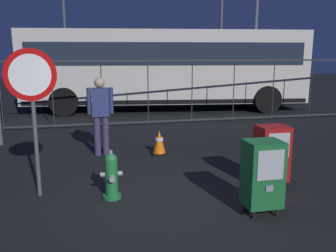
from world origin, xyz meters
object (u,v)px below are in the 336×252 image
(stop_sign, at_px, (32,92))
(bus_near, at_px, (165,66))
(newspaper_box_secondary, at_px, (262,174))
(street_light_near_right, at_px, (64,21))
(newspaper_box_primary, at_px, (272,153))
(fire_hydrant, at_px, (111,176))
(street_light_far_left, at_px, (222,11))
(traffic_cone, at_px, (159,142))
(pedestrian, at_px, (101,112))

(stop_sign, bearing_deg, bus_near, 65.38)
(newspaper_box_secondary, distance_m, bus_near, 9.49)
(stop_sign, distance_m, street_light_near_right, 14.95)
(newspaper_box_secondary, xyz_separation_m, street_light_near_right, (-3.41, 16.08, 3.29))
(newspaper_box_primary, relative_size, bus_near, 0.10)
(fire_hydrant, distance_m, street_light_far_left, 15.28)
(traffic_cone, height_order, bus_near, bus_near)
(stop_sign, xyz_separation_m, pedestrian, (1.02, 2.07, -0.65))
(traffic_cone, distance_m, bus_near, 6.56)
(stop_sign, distance_m, traffic_cone, 3.22)
(stop_sign, bearing_deg, newspaper_box_primary, -6.60)
(pedestrian, distance_m, bus_near, 6.65)
(newspaper_box_primary, xyz_separation_m, pedestrian, (-2.63, 2.49, 0.38))
(bus_near, relative_size, street_light_near_right, 1.62)
(bus_near, distance_m, street_light_far_left, 6.75)
(newspaper_box_secondary, bearing_deg, street_light_far_left, 71.63)
(newspaper_box_secondary, height_order, pedestrian, pedestrian)
(pedestrian, bearing_deg, bus_near, 65.99)
(bus_near, xyz_separation_m, street_light_near_right, (-4.08, 6.68, 2.15))
(traffic_cone, bearing_deg, bus_near, 76.79)
(newspaper_box_primary, relative_size, traffic_cone, 1.92)
(bus_near, bearing_deg, pedestrian, -106.66)
(newspaper_box_secondary, bearing_deg, traffic_cone, 104.09)
(street_light_far_left, bearing_deg, newspaper_box_secondary, -108.37)
(newspaper_box_primary, bearing_deg, street_light_far_left, 72.88)
(newspaper_box_primary, distance_m, pedestrian, 3.64)
(pedestrian, height_order, street_light_near_right, street_light_near_right)
(traffic_cone, bearing_deg, pedestrian, 170.99)
(traffic_cone, bearing_deg, street_light_near_right, 101.47)
(street_light_near_right, bearing_deg, newspaper_box_secondary, -78.01)
(fire_hydrant, bearing_deg, pedestrian, 91.49)
(fire_hydrant, relative_size, street_light_far_left, 0.10)
(fire_hydrant, xyz_separation_m, newspaper_box_primary, (2.57, -0.08, 0.22))
(newspaper_box_primary, bearing_deg, bus_near, 89.65)
(stop_sign, height_order, street_light_far_left, street_light_far_left)
(stop_sign, relative_size, pedestrian, 1.34)
(street_light_far_left, bearing_deg, fire_hydrant, -116.81)
(newspaper_box_primary, xyz_separation_m, street_light_near_right, (-4.03, 15.20, 3.29))
(street_light_far_left, bearing_deg, stop_sign, -121.11)
(stop_sign, bearing_deg, newspaper_box_secondary, -23.15)
(newspaper_box_secondary, height_order, street_light_near_right, street_light_near_right)
(street_light_near_right, xyz_separation_m, street_light_far_left, (8.11, -1.95, 0.49))
(pedestrian, height_order, street_light_far_left, street_light_far_left)
(stop_sign, height_order, traffic_cone, stop_sign)
(fire_hydrant, distance_m, bus_near, 8.94)
(newspaper_box_primary, xyz_separation_m, newspaper_box_secondary, (-0.61, -0.88, 0.00))
(stop_sign, relative_size, street_light_far_left, 0.29)
(pedestrian, relative_size, street_light_far_left, 0.22)
(pedestrian, distance_m, street_light_near_right, 13.11)
(newspaper_box_primary, bearing_deg, traffic_cone, 121.54)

